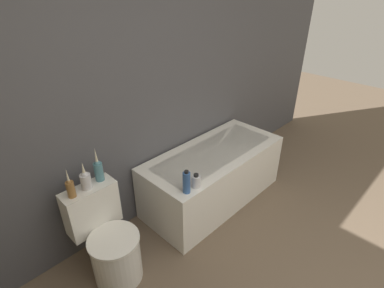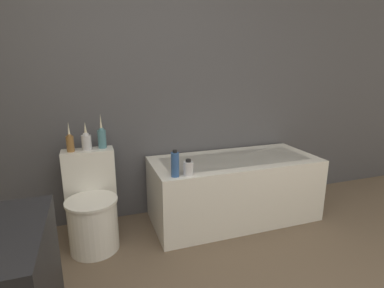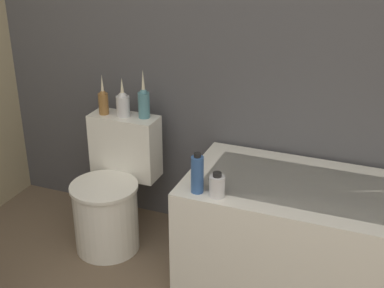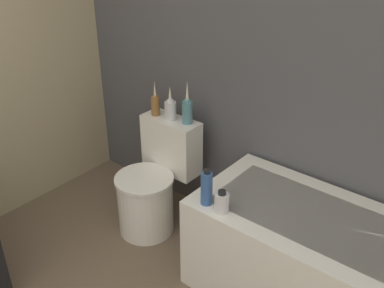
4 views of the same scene
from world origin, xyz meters
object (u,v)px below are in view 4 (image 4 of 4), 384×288
(vase_gold, at_px, (155,104))
(vase_bronze, at_px, (187,109))
(shampoo_bottle_tall, at_px, (207,188))
(toilet, at_px, (154,185))
(shampoo_bottle_short, at_px, (222,202))
(vase_silver, at_px, (170,108))
(bathtub, at_px, (332,271))

(vase_gold, relative_size, vase_bronze, 0.84)
(shampoo_bottle_tall, bearing_deg, toilet, 159.46)
(shampoo_bottle_short, bearing_deg, vase_silver, 149.64)
(vase_silver, height_order, shampoo_bottle_short, vase_silver)
(bathtub, distance_m, vase_silver, 1.37)
(toilet, relative_size, shampoo_bottle_tall, 3.55)
(vase_silver, distance_m, vase_bronze, 0.13)
(toilet, bearing_deg, vase_bronze, 59.81)
(vase_gold, bearing_deg, vase_bronze, 8.60)
(vase_gold, bearing_deg, toilet, -54.78)
(bathtub, xyz_separation_m, vase_gold, (-1.38, 0.15, 0.52))
(toilet, distance_m, vase_bronze, 0.57)
(vase_gold, bearing_deg, vase_silver, 5.55)
(vase_gold, xyz_separation_m, vase_silver, (0.12, 0.01, -0.00))
(shampoo_bottle_tall, bearing_deg, bathtub, 21.89)
(toilet, relative_size, vase_silver, 3.21)
(vase_silver, relative_size, shampoo_bottle_short, 1.80)
(vase_gold, bearing_deg, shampoo_bottle_short, -25.97)
(vase_silver, bearing_deg, shampoo_bottle_short, -30.36)
(bathtub, height_order, vase_gold, vase_gold)
(bathtub, relative_size, vase_gold, 6.36)
(vase_bronze, height_order, shampoo_bottle_tall, vase_bronze)
(vase_gold, xyz_separation_m, vase_bronze, (0.24, 0.04, 0.02))
(bathtub, height_order, vase_bronze, vase_bronze)
(toilet, distance_m, vase_gold, 0.54)
(shampoo_bottle_tall, bearing_deg, vase_bronze, 138.41)
(bathtub, height_order, shampoo_bottle_tall, shampoo_bottle_tall)
(bathtub, bearing_deg, toilet, -178.93)
(toilet, xyz_separation_m, shampoo_bottle_short, (0.72, -0.24, 0.32))
(vase_bronze, xyz_separation_m, shampoo_bottle_short, (0.60, -0.45, -0.19))
(vase_bronze, bearing_deg, shampoo_bottle_short, -36.73)
(toilet, height_order, vase_bronze, vase_bronze)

